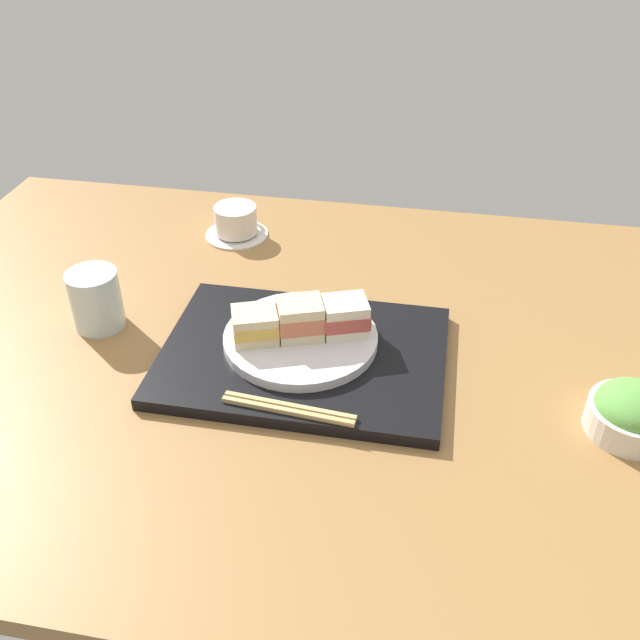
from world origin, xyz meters
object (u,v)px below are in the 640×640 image
sandwich_middle (300,319)px  sandwich_far (345,316)px  salad_bowl (633,413)px  drinking_glass (96,299)px  sandwich_near (255,325)px  chopsticks_pair (289,409)px  coffee_cup (236,222)px  sandwich_plate (301,338)px

sandwich_middle → sandwich_far: bearing=18.5°
salad_bowl → sandwich_far: bearing=165.3°
salad_bowl → drinking_glass: drinking_glass is taller
salad_bowl → drinking_glass: bearing=173.0°
sandwich_near → sandwich_far: sandwich_far is taller
sandwich_near → chopsticks_pair: size_ratio=0.44×
coffee_cup → salad_bowl: bearing=-32.6°
salad_bowl → drinking_glass: (-78.95, 9.69, 1.73)cm
sandwich_near → drinking_glass: drinking_glass is taller
chopsticks_pair → drinking_glass: size_ratio=1.93×
salad_bowl → chopsticks_pair: bearing=-171.4°
sandwich_far → drinking_glass: bearing=-179.0°
salad_bowl → chopsticks_pair: size_ratio=0.63×
chopsticks_pair → coffee_cup: bearing=113.5°
sandwich_near → sandwich_middle: 6.67cm
sandwich_plate → coffee_cup: size_ratio=1.84×
sandwich_plate → sandwich_far: bearing=18.5°
sandwich_far → salad_bowl: (39.70, -10.38, -3.07)cm
coffee_cup → drinking_glass: (-13.29, -32.33, 1.94)cm
salad_bowl → coffee_cup: bearing=147.4°
sandwich_far → coffee_cup: (-25.96, 31.64, -3.29)cm
sandwich_plate → sandwich_middle: size_ratio=2.81×
coffee_cup → drinking_glass: bearing=-112.3°
sandwich_plate → chopsticks_pair: size_ratio=1.26×
sandwich_middle → sandwich_far: sandwich_middle is taller
salad_bowl → coffee_cup: size_ratio=0.92×
coffee_cup → sandwich_near: bearing=-69.6°
sandwich_plate → drinking_glass: bearing=177.5°
sandwich_near → drinking_glass: (-26.64, 3.53, -1.06)cm
sandwich_far → salad_bowl: bearing=-14.7°
sandwich_near → coffee_cup: bearing=110.4°
drinking_glass → sandwich_near: bearing=-7.6°
sandwich_far → chopsticks_pair: size_ratio=0.45×
coffee_cup → drinking_glass: size_ratio=1.32×
sandwich_plate → sandwich_far: size_ratio=2.78×
sandwich_far → sandwich_middle: bearing=-161.5°
sandwich_near → sandwich_plate: bearing=18.5°
sandwich_near → sandwich_far: bearing=18.5°
salad_bowl → drinking_glass: size_ratio=1.22×
sandwich_plate → drinking_glass: size_ratio=2.42×
chopsticks_pair → sandwich_plate: bearing=95.7°
chopsticks_pair → coffee_cup: (-21.15, 48.73, 0.53)cm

